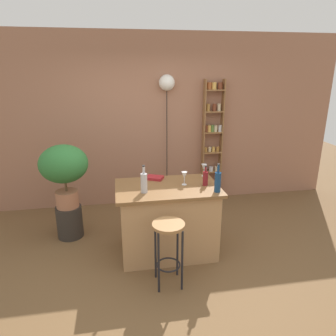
{
  "coord_description": "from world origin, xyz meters",
  "views": [
    {
      "loc": [
        -0.58,
        -3.14,
        2.25
      ],
      "look_at": [
        0.05,
        0.55,
        1.04
      ],
      "focal_mm": 33.17,
      "sensor_mm": 36.0,
      "label": 1
    }
  ],
  "objects_px": {
    "spice_shelf": "(212,138)",
    "bottle_olive_oil": "(144,182)",
    "bar_stool": "(168,240)",
    "wine_glass_center": "(204,168)",
    "pendant_globe_light": "(167,84)",
    "bottle_spirits_clear": "(205,178)",
    "bottle_wine_red": "(218,181)",
    "potted_plant": "(64,167)",
    "cookbook": "(155,178)",
    "plant_stool": "(70,221)",
    "wine_glass_left": "(184,176)"
  },
  "relations": [
    {
      "from": "bottle_wine_red",
      "to": "bottle_olive_oil",
      "type": "height_order",
      "value": "bottle_wine_red"
    },
    {
      "from": "plant_stool",
      "to": "wine_glass_left",
      "type": "bearing_deg",
      "value": -20.89
    },
    {
      "from": "spice_shelf",
      "to": "pendant_globe_light",
      "type": "xyz_separation_m",
      "value": [
        -0.78,
        0.03,
        0.9
      ]
    },
    {
      "from": "bottle_spirits_clear",
      "to": "cookbook",
      "type": "bearing_deg",
      "value": 150.73
    },
    {
      "from": "bottle_wine_red",
      "to": "bottle_olive_oil",
      "type": "distance_m",
      "value": 0.84
    },
    {
      "from": "spice_shelf",
      "to": "potted_plant",
      "type": "xyz_separation_m",
      "value": [
        -2.3,
        -0.92,
        -0.1
      ]
    },
    {
      "from": "plant_stool",
      "to": "bottle_wine_red",
      "type": "bearing_deg",
      "value": -25.25
    },
    {
      "from": "pendant_globe_light",
      "to": "bottle_spirits_clear",
      "type": "bearing_deg",
      "value": -82.51
    },
    {
      "from": "bottle_wine_red",
      "to": "spice_shelf",
      "type": "bearing_deg",
      "value": 74.5
    },
    {
      "from": "wine_glass_center",
      "to": "pendant_globe_light",
      "type": "bearing_deg",
      "value": 102.81
    },
    {
      "from": "spice_shelf",
      "to": "bottle_wine_red",
      "type": "height_order",
      "value": "spice_shelf"
    },
    {
      "from": "wine_glass_left",
      "to": "wine_glass_center",
      "type": "distance_m",
      "value": 0.42
    },
    {
      "from": "plant_stool",
      "to": "pendant_globe_light",
      "type": "bearing_deg",
      "value": 31.82
    },
    {
      "from": "wine_glass_left",
      "to": "pendant_globe_light",
      "type": "bearing_deg",
      "value": 88.47
    },
    {
      "from": "spice_shelf",
      "to": "cookbook",
      "type": "relative_size",
      "value": 9.91
    },
    {
      "from": "bottle_olive_oil",
      "to": "pendant_globe_light",
      "type": "height_order",
      "value": "pendant_globe_light"
    },
    {
      "from": "spice_shelf",
      "to": "pendant_globe_light",
      "type": "height_order",
      "value": "pendant_globe_light"
    },
    {
      "from": "bottle_olive_oil",
      "to": "wine_glass_left",
      "type": "relative_size",
      "value": 1.98
    },
    {
      "from": "bottle_wine_red",
      "to": "wine_glass_left",
      "type": "distance_m",
      "value": 0.43
    },
    {
      "from": "spice_shelf",
      "to": "pendant_globe_light",
      "type": "distance_m",
      "value": 1.19
    },
    {
      "from": "plant_stool",
      "to": "potted_plant",
      "type": "bearing_deg",
      "value": 0.0
    },
    {
      "from": "bar_stool",
      "to": "pendant_globe_light",
      "type": "height_order",
      "value": "pendant_globe_light"
    },
    {
      "from": "cookbook",
      "to": "spice_shelf",
      "type": "bearing_deg",
      "value": 73.4
    },
    {
      "from": "potted_plant",
      "to": "bottle_wine_red",
      "type": "relative_size",
      "value": 2.57
    },
    {
      "from": "bar_stool",
      "to": "wine_glass_center",
      "type": "xyz_separation_m",
      "value": [
        0.63,
        0.92,
        0.46
      ]
    },
    {
      "from": "spice_shelf",
      "to": "bottle_spirits_clear",
      "type": "relative_size",
      "value": 8.37
    },
    {
      "from": "bottle_wine_red",
      "to": "pendant_globe_light",
      "type": "height_order",
      "value": "pendant_globe_light"
    },
    {
      "from": "spice_shelf",
      "to": "wine_glass_center",
      "type": "relative_size",
      "value": 12.69
    },
    {
      "from": "spice_shelf",
      "to": "bottle_spirits_clear",
      "type": "bearing_deg",
      "value": -110.2
    },
    {
      "from": "spice_shelf",
      "to": "bottle_wine_red",
      "type": "xyz_separation_m",
      "value": [
        -0.49,
        -1.77,
        -0.1
      ]
    },
    {
      "from": "spice_shelf",
      "to": "bottle_olive_oil",
      "type": "xyz_separation_m",
      "value": [
        -1.32,
        -1.65,
        -0.1
      ]
    },
    {
      "from": "bar_stool",
      "to": "spice_shelf",
      "type": "height_order",
      "value": "spice_shelf"
    },
    {
      "from": "cookbook",
      "to": "plant_stool",
      "type": "bearing_deg",
      "value": -168.22
    },
    {
      "from": "potted_plant",
      "to": "bottle_olive_oil",
      "type": "distance_m",
      "value": 1.22
    },
    {
      "from": "wine_glass_left",
      "to": "bar_stool",
      "type": "bearing_deg",
      "value": -115.31
    },
    {
      "from": "bottle_wine_red",
      "to": "cookbook",
      "type": "distance_m",
      "value": 0.86
    },
    {
      "from": "bottle_wine_red",
      "to": "wine_glass_center",
      "type": "xyz_separation_m",
      "value": [
        -0.0,
        0.55,
        -0.01
      ]
    },
    {
      "from": "bottle_wine_red",
      "to": "cookbook",
      "type": "height_order",
      "value": "bottle_wine_red"
    },
    {
      "from": "wine_glass_center",
      "to": "potted_plant",
      "type": "bearing_deg",
      "value": 170.56
    },
    {
      "from": "wine_glass_center",
      "to": "spice_shelf",
      "type": "bearing_deg",
      "value": 68.01
    },
    {
      "from": "bottle_spirits_clear",
      "to": "pendant_globe_light",
      "type": "distance_m",
      "value": 1.89
    },
    {
      "from": "spice_shelf",
      "to": "wine_glass_center",
      "type": "distance_m",
      "value": 1.32
    },
    {
      "from": "wine_glass_center",
      "to": "bar_stool",
      "type": "bearing_deg",
      "value": -124.54
    },
    {
      "from": "wine_glass_left",
      "to": "cookbook",
      "type": "relative_size",
      "value": 0.78
    },
    {
      "from": "bottle_wine_red",
      "to": "potted_plant",
      "type": "bearing_deg",
      "value": 154.75
    },
    {
      "from": "potted_plant",
      "to": "bottle_spirits_clear",
      "type": "distance_m",
      "value": 1.84
    },
    {
      "from": "bar_stool",
      "to": "pendant_globe_light",
      "type": "xyz_separation_m",
      "value": [
        0.35,
        2.17,
        1.47
      ]
    },
    {
      "from": "bar_stool",
      "to": "potted_plant",
      "type": "xyz_separation_m",
      "value": [
        -1.18,
        1.22,
        0.47
      ]
    },
    {
      "from": "potted_plant",
      "to": "bottle_wine_red",
      "type": "xyz_separation_m",
      "value": [
        1.81,
        -0.85,
        0.0
      ]
    },
    {
      "from": "bottle_wine_red",
      "to": "bottle_spirits_clear",
      "type": "bearing_deg",
      "value": 109.04
    }
  ]
}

